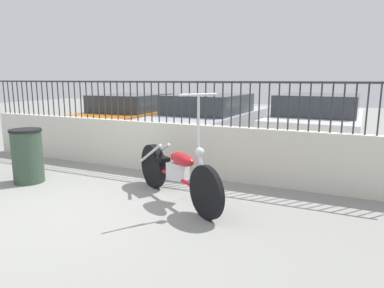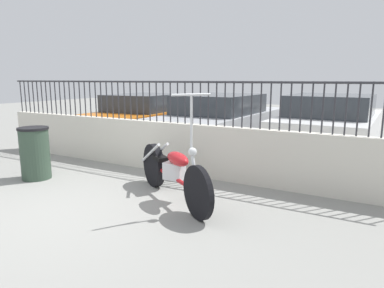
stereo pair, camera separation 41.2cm
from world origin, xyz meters
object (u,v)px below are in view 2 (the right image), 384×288
object	(u,v)px
car_silver	(222,120)
car_white	(330,125)
trash_bin	(35,153)
car_orange	(148,115)
motorcycle_red	(170,170)

from	to	relation	value
car_silver	car_white	size ratio (longest dim) A/B	1.13
trash_bin	car_white	xyz separation A→B (m)	(4.12, 4.53, 0.24)
car_orange	car_white	world-z (taller)	car_white
car_orange	motorcycle_red	bearing A→B (deg)	-143.64
car_orange	car_white	bearing A→B (deg)	-94.06
motorcycle_red	trash_bin	size ratio (longest dim) A/B	2.11
motorcycle_red	car_orange	bearing A→B (deg)	163.45
car_silver	car_orange	bearing A→B (deg)	85.58
trash_bin	car_orange	xyz separation A→B (m)	(-1.01, 4.56, 0.20)
motorcycle_red	car_orange	world-z (taller)	motorcycle_red
car_orange	car_white	xyz separation A→B (m)	(5.12, -0.03, 0.05)
motorcycle_red	car_silver	size ratio (longest dim) A/B	0.41
car_silver	car_white	distance (m)	2.56
trash_bin	car_orange	bearing A→B (deg)	102.45
car_silver	car_white	xyz separation A→B (m)	(2.55, 0.25, 0.02)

